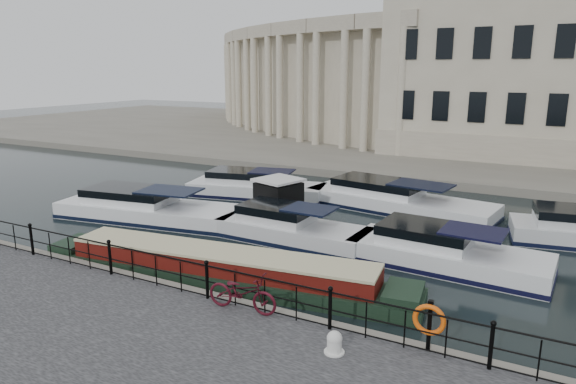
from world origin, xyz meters
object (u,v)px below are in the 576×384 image
Objects in this scene: bicycle at (242,292)px; narrowboat at (219,273)px; mooring_bollard at (334,343)px; life_ring_post at (429,321)px; harbour_hut at (279,202)px.

bicycle is 0.15× the size of narrowboat.
narrowboat is at bearing 150.64° from mooring_bollard.
life_ring_post is (5.19, 0.27, 0.26)m from bicycle.
bicycle is 10.83m from harbour_hut.
mooring_bollard is 2.35m from life_ring_post.
harbour_hut is at bearing 96.43° from narrowboat.
narrowboat is (-2.47, 2.34, -0.75)m from bicycle.
life_ring_post is at bearing 29.16° from mooring_bollard.
harbour_hut is (-9.48, 9.67, -0.43)m from life_ring_post.
harbour_hut is (-4.29, 9.94, -0.16)m from bicycle.
narrowboat is at bearing 164.85° from life_ring_post.
bicycle is at bearing -177.01° from life_ring_post.
narrowboat is 7.83m from harbour_hut.
life_ring_post is 13.55m from harbour_hut.
harbour_hut reaches higher than mooring_bollard.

